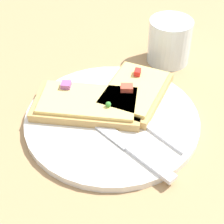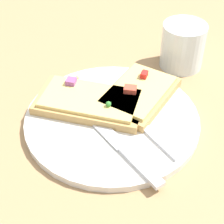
{
  "view_description": "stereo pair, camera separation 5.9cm",
  "coord_description": "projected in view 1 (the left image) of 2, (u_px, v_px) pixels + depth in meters",
  "views": [
    {
      "loc": [
        0.13,
        -0.43,
        0.42
      ],
      "look_at": [
        0.0,
        0.0,
        0.02
      ],
      "focal_mm": 60.0,
      "sensor_mm": 36.0,
      "label": 1
    },
    {
      "loc": [
        0.18,
        -0.4,
        0.42
      ],
      "look_at": [
        0.0,
        0.0,
        0.02
      ],
      "focal_mm": 60.0,
      "sensor_mm": 36.0,
      "label": 2
    }
  ],
  "objects": [
    {
      "name": "crumb_scatter",
      "position": [
        83.0,
        91.0,
        0.65
      ],
      "size": [
        0.14,
        0.09,
        0.01
      ],
      "color": "tan",
      "rests_on": "plate"
    },
    {
      "name": "drinking_glass",
      "position": [
        169.0,
        41.0,
        0.71
      ],
      "size": [
        0.08,
        0.08,
        0.09
      ],
      "color": "silver",
      "rests_on": "ground"
    },
    {
      "name": "pizza_slice_corner",
      "position": [
        134.0,
        91.0,
        0.63
      ],
      "size": [
        0.11,
        0.15,
        0.03
      ],
      "rotation": [
        0.0,
        0.0,
        4.58
      ],
      "color": "tan",
      "rests_on": "plate"
    },
    {
      "name": "fork",
      "position": [
        130.0,
        113.0,
        0.6
      ],
      "size": [
        0.19,
        0.12,
        0.01
      ],
      "rotation": [
        0.0,
        0.0,
        8.87
      ],
      "color": "silver",
      "rests_on": "plate"
    },
    {
      "name": "plate",
      "position": [
        112.0,
        119.0,
        0.6
      ],
      "size": [
        0.28,
        0.28,
        0.01
      ],
      "color": "silver",
      "rests_on": "ground"
    },
    {
      "name": "ground_plane",
      "position": [
        112.0,
        122.0,
        0.61
      ],
      "size": [
        4.0,
        4.0,
        0.0
      ],
      "primitive_type": "plane",
      "color": "#9E7A51"
    },
    {
      "name": "knife",
      "position": [
        124.0,
        143.0,
        0.55
      ],
      "size": [
        0.2,
        0.13,
        0.01
      ],
      "rotation": [
        0.0,
        0.0,
        8.89
      ],
      "color": "silver",
      "rests_on": "plate"
    },
    {
      "name": "pizza_slice_main",
      "position": [
        88.0,
        104.0,
        0.61
      ],
      "size": [
        0.19,
        0.12,
        0.03
      ],
      "rotation": [
        0.0,
        0.0,
        3.3
      ],
      "color": "tan",
      "rests_on": "plate"
    }
  ]
}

